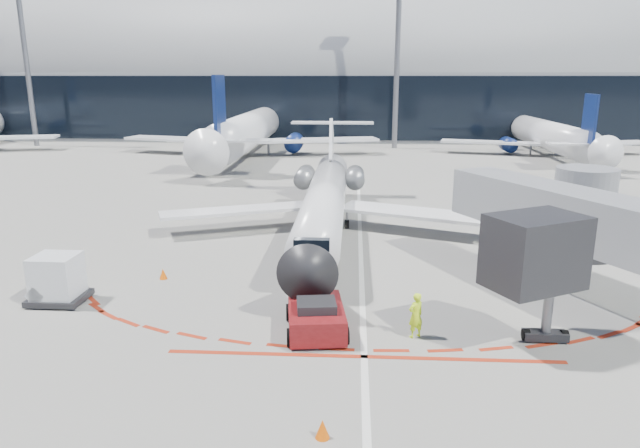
# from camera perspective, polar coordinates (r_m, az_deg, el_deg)

# --- Properties ---
(ground) EXTENTS (260.00, 260.00, 0.00)m
(ground) POSITION_cam_1_polar(r_m,az_deg,el_deg) (31.29, 4.10, -3.25)
(ground) COLOR slate
(ground) RESTS_ON ground
(apron_centerline) EXTENTS (0.25, 40.00, 0.01)m
(apron_centerline) POSITION_cam_1_polar(r_m,az_deg,el_deg) (33.20, 4.07, -2.18)
(apron_centerline) COLOR silver
(apron_centerline) RESTS_ON ground
(apron_stop_bar) EXTENTS (14.00, 0.25, 0.01)m
(apron_stop_bar) POSITION_cam_1_polar(r_m,az_deg,el_deg) (20.65, 4.43, -13.08)
(apron_stop_bar) COLOR #9C2511
(apron_stop_bar) RESTS_ON ground
(terminal_building) EXTENTS (150.00, 24.15, 24.00)m
(terminal_building) POSITION_cam_1_polar(r_m,az_deg,el_deg) (94.76, 3.79, 13.99)
(terminal_building) COLOR gray
(terminal_building) RESTS_ON ground
(jet_bridge) EXTENTS (10.03, 15.20, 4.90)m
(jet_bridge) POSITION_cam_1_polar(r_m,az_deg,el_deg) (29.42, 23.72, 0.45)
(jet_bridge) COLOR gray
(jet_bridge) RESTS_ON ground
(light_mast_west) EXTENTS (0.70, 0.70, 25.00)m
(light_mast_west) POSITION_cam_1_polar(r_m,az_deg,el_deg) (89.67, -27.39, 14.95)
(light_mast_west) COLOR slate
(light_mast_west) RESTS_ON ground
(light_mast_centre) EXTENTS (0.70, 0.70, 25.00)m
(light_mast_centre) POSITION_cam_1_polar(r_m,az_deg,el_deg) (78.02, 7.74, 16.67)
(light_mast_centre) COLOR slate
(light_mast_centre) RESTS_ON ground
(regional_jet) EXTENTS (20.92, 25.80, 6.46)m
(regional_jet) POSITION_cam_1_polar(r_m,az_deg,el_deg) (35.26, 0.51, 2.47)
(regional_jet) COLOR white
(regional_jet) RESTS_ON ground
(pushback_tug) EXTENTS (2.63, 5.42, 1.38)m
(pushback_tug) POSITION_cam_1_polar(r_m,az_deg,el_deg) (22.17, -0.40, -9.27)
(pushback_tug) COLOR #580C0E
(pushback_tug) RESTS_ON ground
(ramp_worker) EXTENTS (0.77, 0.71, 1.78)m
(ramp_worker) POSITION_cam_1_polar(r_m,az_deg,el_deg) (21.92, 9.54, -8.98)
(ramp_worker) COLOR #CCFC1A
(ramp_worker) RESTS_ON ground
(uld_container) EXTENTS (2.30, 1.96, 2.13)m
(uld_container) POSITION_cam_1_polar(r_m,az_deg,el_deg) (27.24, -24.79, -5.04)
(uld_container) COLOR black
(uld_container) RESTS_ON ground
(safety_cone_left) EXTENTS (0.38, 0.38, 0.52)m
(safety_cone_left) POSITION_cam_1_polar(r_m,az_deg,el_deg) (28.79, -15.41, -4.83)
(safety_cone_left) COLOR #E85604
(safety_cone_left) RESTS_ON ground
(safety_cone_right) EXTENTS (0.40, 0.40, 0.56)m
(safety_cone_right) POSITION_cam_1_polar(r_m,az_deg,el_deg) (16.48, 0.25, -19.81)
(safety_cone_right) COLOR #E85604
(safety_cone_right) RESTS_ON ground
(bg_airliner_1) EXTENTS (37.22, 39.41, 12.04)m
(bg_airliner_1) POSITION_cam_1_polar(r_m,az_deg,el_deg) (72.05, -7.08, 11.71)
(bg_airliner_1) COLOR white
(bg_airliner_1) RESTS_ON ground
(bg_airliner_2) EXTENTS (30.04, 31.81, 9.72)m
(bg_airliner_2) POSITION_cam_1_polar(r_m,az_deg,el_deg) (76.68, 21.82, 10.10)
(bg_airliner_2) COLOR white
(bg_airliner_2) RESTS_ON ground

